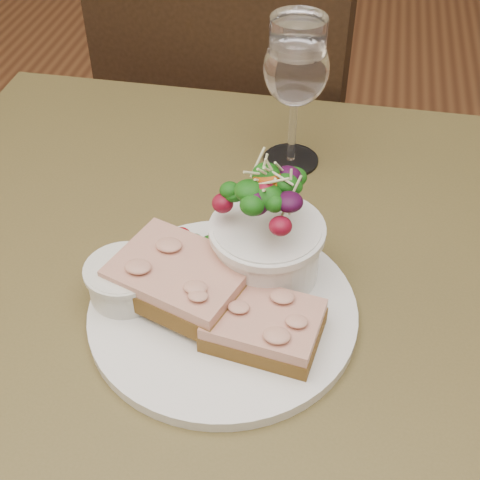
% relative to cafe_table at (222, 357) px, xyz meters
% --- Properties ---
extents(cafe_table, '(0.80, 0.80, 0.75)m').
position_rel_cafe_table_xyz_m(cafe_table, '(0.00, 0.00, 0.00)').
color(cafe_table, '#4F4522').
rests_on(cafe_table, ground).
extents(chair_far, '(0.49, 0.49, 0.90)m').
position_rel_cafe_table_xyz_m(chair_far, '(-0.08, 0.64, -0.36)').
color(chair_far, black).
rests_on(chair_far, ground).
extents(dinner_plate, '(0.26, 0.26, 0.01)m').
position_rel_cafe_table_xyz_m(dinner_plate, '(0.01, -0.03, 0.11)').
color(dinner_plate, white).
rests_on(dinner_plate, cafe_table).
extents(sandwich_front, '(0.11, 0.09, 0.03)m').
position_rel_cafe_table_xyz_m(sandwich_front, '(0.05, -0.06, 0.13)').
color(sandwich_front, '#482E13').
rests_on(sandwich_front, dinner_plate).
extents(sandwich_back, '(0.15, 0.13, 0.03)m').
position_rel_cafe_table_xyz_m(sandwich_back, '(-0.03, -0.02, 0.14)').
color(sandwich_back, '#482E13').
rests_on(sandwich_back, dinner_plate).
extents(ramekin, '(0.07, 0.07, 0.04)m').
position_rel_cafe_table_xyz_m(ramekin, '(-0.09, -0.03, 0.13)').
color(ramekin, silver).
rests_on(ramekin, dinner_plate).
extents(salad_bowl, '(0.11, 0.11, 0.13)m').
position_rel_cafe_table_xyz_m(salad_bowl, '(0.04, 0.03, 0.17)').
color(salad_bowl, white).
rests_on(salad_bowl, dinner_plate).
extents(garnish, '(0.05, 0.04, 0.02)m').
position_rel_cafe_table_xyz_m(garnish, '(-0.04, 0.06, 0.12)').
color(garnish, '#0D3A0A').
rests_on(garnish, dinner_plate).
extents(wine_glass, '(0.08, 0.08, 0.18)m').
position_rel_cafe_table_xyz_m(wine_glass, '(0.04, 0.24, 0.22)').
color(wine_glass, white).
rests_on(wine_glass, cafe_table).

